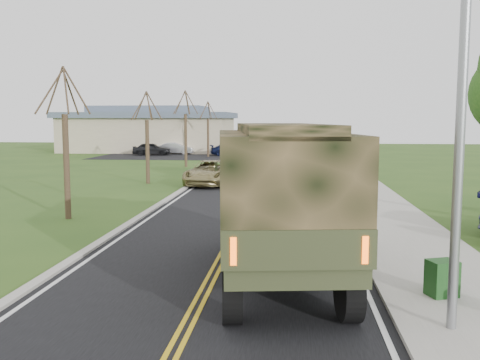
# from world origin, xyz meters

# --- Properties ---
(ground) EXTENTS (160.00, 160.00, 0.00)m
(ground) POSITION_xyz_m (0.00, 0.00, 0.00)
(ground) COLOR #2B4A18
(ground) RESTS_ON ground
(road) EXTENTS (8.00, 120.00, 0.01)m
(road) POSITION_xyz_m (0.00, 40.00, 0.01)
(road) COLOR black
(road) RESTS_ON ground
(curb_right) EXTENTS (0.30, 120.00, 0.12)m
(curb_right) POSITION_xyz_m (4.15, 40.00, 0.06)
(curb_right) COLOR #9E998E
(curb_right) RESTS_ON ground
(sidewalk_right) EXTENTS (3.20, 120.00, 0.10)m
(sidewalk_right) POSITION_xyz_m (5.90, 40.00, 0.05)
(sidewalk_right) COLOR #9E998E
(sidewalk_right) RESTS_ON ground
(curb_left) EXTENTS (0.30, 120.00, 0.10)m
(curb_left) POSITION_xyz_m (-4.15, 40.00, 0.05)
(curb_left) COLOR #9E998E
(curb_left) RESTS_ON ground
(street_light) EXTENTS (1.65, 0.22, 8.00)m
(street_light) POSITION_xyz_m (4.90, -0.50, 4.43)
(street_light) COLOR gray
(street_light) RESTS_ON ground
(bare_tree_a) EXTENTS (1.93, 2.26, 6.08)m
(bare_tree_a) POSITION_xyz_m (-7.00, 10.00, 2.63)
(bare_tree_a) COLOR #38281C
(bare_tree_a) RESTS_ON ground
(bare_tree_b) EXTENTS (1.83, 2.14, 5.73)m
(bare_tree_b) POSITION_xyz_m (-7.00, 22.00, 2.48)
(bare_tree_b) COLOR #38281C
(bare_tree_b) RESTS_ON ground
(bare_tree_c) EXTENTS (2.04, 2.39, 6.42)m
(bare_tree_c) POSITION_xyz_m (-7.00, 34.00, 2.78)
(bare_tree_c) COLOR #38281C
(bare_tree_c) RESTS_ON ground
(bare_tree_d) EXTENTS (1.88, 2.20, 5.91)m
(bare_tree_d) POSITION_xyz_m (-7.00, 46.00, 2.55)
(bare_tree_d) COLOR #38281C
(bare_tree_d) RESTS_ON ground
(commercial_building) EXTENTS (25.50, 21.50, 5.65)m
(commercial_building) POSITION_xyz_m (-15.98, 55.97, 2.69)
(commercial_building) COLOR tan
(commercial_building) RESTS_ON ground
(military_truck) EXTENTS (3.75, 8.08, 3.89)m
(military_truck) POSITION_xyz_m (1.63, 2.34, 2.23)
(military_truck) COLOR black
(military_truck) RESTS_ON ground
(suv_champagne) EXTENTS (2.90, 5.57, 1.50)m
(suv_champagne) POSITION_xyz_m (-3.00, 21.74, 0.75)
(suv_champagne) COLOR #8E8250
(suv_champagne) RESTS_ON ground
(sedan_silver) EXTENTS (1.70, 4.52, 1.47)m
(sedan_silver) POSITION_xyz_m (-0.80, 31.10, 0.74)
(sedan_silver) COLOR #B5B6BA
(sedan_silver) RESTS_ON ground
(utility_box_near) EXTENTS (0.73, 0.67, 0.80)m
(utility_box_near) POSITION_xyz_m (5.32, 1.37, 0.50)
(utility_box_near) COLOR #194518
(utility_box_near) RESTS_ON sidewalk_right
(lot_car_dark) EXTENTS (4.40, 2.30, 1.43)m
(lot_car_dark) POSITION_xyz_m (-13.69, 47.86, 0.71)
(lot_car_dark) COLOR black
(lot_car_dark) RESTS_ON ground
(lot_car_silver) EXTENTS (4.30, 1.91, 1.37)m
(lot_car_silver) POSITION_xyz_m (-11.34, 50.00, 0.69)
(lot_car_silver) COLOR silver
(lot_car_silver) RESTS_ON ground
(lot_car_navy) EXTENTS (4.52, 2.71, 1.23)m
(lot_car_navy) POSITION_xyz_m (-5.00, 48.35, 0.61)
(lot_car_navy) COLOR #0E1535
(lot_car_navy) RESTS_ON ground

